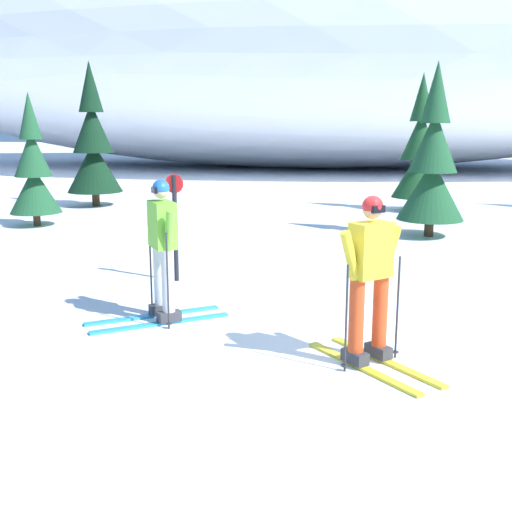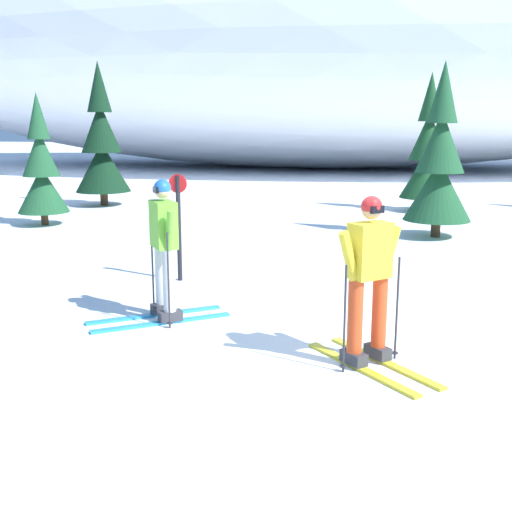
# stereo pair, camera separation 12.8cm
# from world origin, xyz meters

# --- Properties ---
(ground_plane) EXTENTS (120.00, 120.00, 0.00)m
(ground_plane) POSITION_xyz_m (0.00, 0.00, 0.00)
(ground_plane) COLOR white
(skier_yellow_jacket) EXTENTS (1.38, 1.42, 1.69)m
(skier_yellow_jacket) POSITION_xyz_m (0.31, -0.24, 0.88)
(skier_yellow_jacket) COLOR gold
(skier_yellow_jacket) RESTS_ON ground
(skier_lime_jacket) EXTENTS (1.64, 1.36, 1.72)m
(skier_lime_jacket) POSITION_xyz_m (-2.16, 0.70, 0.90)
(skier_lime_jacket) COLOR #2893CC
(skier_lime_jacket) RESTS_ON ground
(pine_tree_far_left) EXTENTS (1.55, 1.55, 4.02)m
(pine_tree_far_left) POSITION_xyz_m (-7.56, 10.35, 1.68)
(pine_tree_far_left) COLOR #47301E
(pine_tree_far_left) RESTS_ON ground
(pine_tree_center_left) EXTENTS (1.17, 1.17, 3.03)m
(pine_tree_center_left) POSITION_xyz_m (-7.40, 6.85, 1.27)
(pine_tree_center_left) COLOR #47301E
(pine_tree_center_left) RESTS_ON ground
(pine_tree_center) EXTENTS (1.40, 1.40, 3.63)m
(pine_tree_center) POSITION_xyz_m (1.43, 11.09, 1.52)
(pine_tree_center) COLOR #47301E
(pine_tree_center) RESTS_ON ground
(pine_tree_center_right) EXTENTS (1.38, 1.38, 3.58)m
(pine_tree_center_right) POSITION_xyz_m (1.45, 7.17, 1.50)
(pine_tree_center_right) COLOR #47301E
(pine_tree_center_right) RESTS_ON ground
(snow_ridge_background) EXTENTS (49.05, 20.98, 12.98)m
(snow_ridge_background) POSITION_xyz_m (-3.74, 26.81, 6.49)
(snow_ridge_background) COLOR white
(snow_ridge_background) RESTS_ON ground
(trail_marker_post) EXTENTS (0.28, 0.07, 1.62)m
(trail_marker_post) POSITION_xyz_m (-2.61, 2.56, 0.91)
(trail_marker_post) COLOR black
(trail_marker_post) RESTS_ON ground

